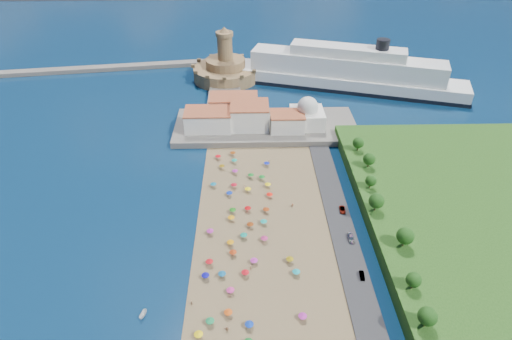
{
  "coord_description": "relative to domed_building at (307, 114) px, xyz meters",
  "views": [
    {
      "loc": [
        0.68,
        -115.28,
        103.74
      ],
      "look_at": [
        4.0,
        25.0,
        8.0
      ],
      "focal_mm": 30.0,
      "sensor_mm": 36.0,
      "label": 1
    }
  ],
  "objects": [
    {
      "name": "terrace",
      "position": [
        -20.0,
        2.0,
        -7.47
      ],
      "size": [
        90.0,
        36.0,
        3.0
      ],
      "primitive_type": "cube",
      "color": "#59544C",
      "rests_on": "ground"
    },
    {
      "name": "beach_parasols",
      "position": [
        -31.2,
        -81.87,
        -6.83
      ],
      "size": [
        32.07,
        117.33,
        2.2
      ],
      "color": "gray",
      "rests_on": "beach"
    },
    {
      "name": "parked_cars",
      "position": [
        6.0,
        -76.34,
        -7.61
      ],
      "size": [
        2.42,
        36.38,
        1.43
      ],
      "color": "gray",
      "rests_on": "promenade"
    },
    {
      "name": "waterfront_buildings",
      "position": [
        -33.05,
        2.64,
        -1.1
      ],
      "size": [
        57.0,
        29.0,
        11.0
      ],
      "color": "silver",
      "rests_on": "terrace"
    },
    {
      "name": "hillside_trees",
      "position": [
        17.7,
        -77.7,
        0.92
      ],
      "size": [
        12.38,
        104.08,
        7.16
      ],
      "color": "#382314",
      "rests_on": "hillside"
    },
    {
      "name": "jetty",
      "position": [
        -42.0,
        37.0,
        -7.77
      ],
      "size": [
        18.0,
        70.0,
        2.4
      ],
      "primitive_type": "cube",
      "color": "#59544C",
      "rests_on": "ground"
    },
    {
      "name": "cruise_ship",
      "position": [
        29.08,
        52.62,
        0.1
      ],
      "size": [
        140.14,
        61.33,
        30.64
      ],
      "color": "black",
      "rests_on": "ground"
    },
    {
      "name": "beachgoers",
      "position": [
        -26.78,
        -81.96,
        -7.84
      ],
      "size": [
        35.44,
        94.83,
        1.87
      ],
      "color": "tan",
      "rests_on": "beach"
    },
    {
      "name": "breakwater",
      "position": [
        -140.0,
        82.0,
        -7.67
      ],
      "size": [
        199.03,
        34.77,
        2.6
      ],
      "primitive_type": "cube",
      "rotation": [
        0.0,
        0.0,
        0.14
      ],
      "color": "#59544C",
      "rests_on": "ground"
    },
    {
      "name": "fortress",
      "position": [
        -42.0,
        67.0,
        -2.29
      ],
      "size": [
        40.0,
        40.0,
        32.4
      ],
      "color": "olive",
      "rests_on": "ground"
    },
    {
      "name": "domed_building",
      "position": [
        0.0,
        0.0,
        0.0
      ],
      "size": [
        16.0,
        16.0,
        15.0
      ],
      "color": "silver",
      "rests_on": "terrace"
    },
    {
      "name": "ground",
      "position": [
        -30.0,
        -71.0,
        -8.97
      ],
      "size": [
        700.0,
        700.0,
        0.0
      ],
      "primitive_type": "plane",
      "color": "#071938",
      "rests_on": "ground"
    }
  ]
}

